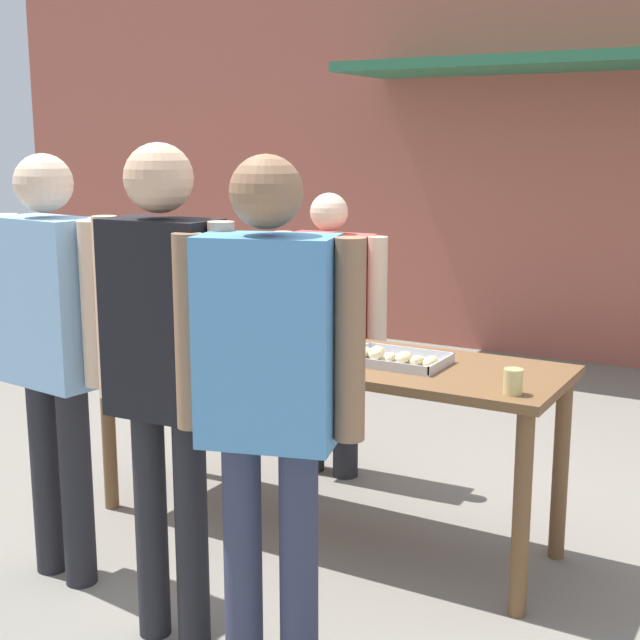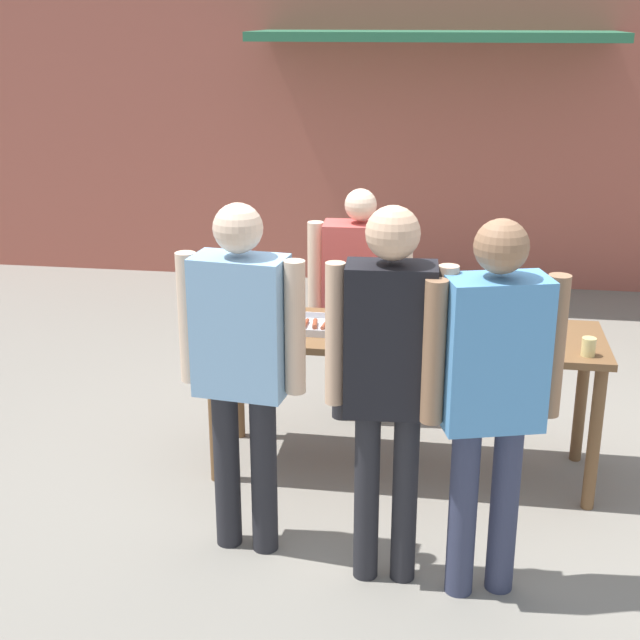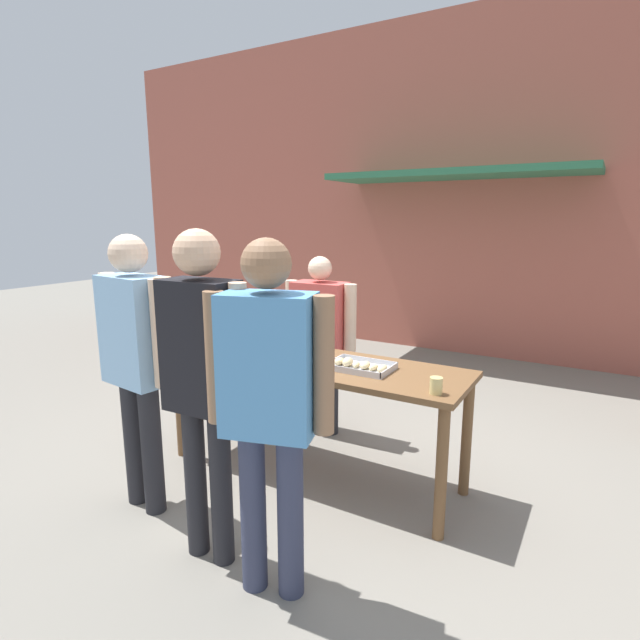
{
  "view_description": "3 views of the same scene",
  "coord_description": "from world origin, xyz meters",
  "views": [
    {
      "loc": [
        1.96,
        -3.45,
        1.84
      ],
      "look_at": [
        0.0,
        0.0,
        1.03
      ],
      "focal_mm": 50.0,
      "sensor_mm": 36.0,
      "label": 1
    },
    {
      "loc": [
        0.24,
        -4.78,
        2.59
      ],
      "look_at": [
        -0.48,
        -0.02,
        0.93
      ],
      "focal_mm": 50.0,
      "sensor_mm": 36.0,
      "label": 2
    },
    {
      "loc": [
        1.79,
        -2.93,
        1.88
      ],
      "look_at": [
        -0.33,
        0.68,
        1.01
      ],
      "focal_mm": 28.0,
      "sensor_mm": 36.0,
      "label": 3
    }
  ],
  "objects": [
    {
      "name": "ground_plane",
      "position": [
        0.0,
        0.0,
        0.0
      ],
      "size": [
        24.0,
        24.0,
        0.0
      ],
      "primitive_type": "plane",
      "color": "gray"
    },
    {
      "name": "building_facade_back",
      "position": [
        0.0,
        3.98,
        2.26
      ],
      "size": [
        12.0,
        1.11,
        4.5
      ],
      "color": "#A85647",
      "rests_on": "ground"
    },
    {
      "name": "serving_table",
      "position": [
        0.0,
        0.0,
        0.77
      ],
      "size": [
        2.24,
        0.7,
        0.88
      ],
      "color": "brown",
      "rests_on": "ground"
    },
    {
      "name": "food_tray_sausages",
      "position": [
        -0.49,
        -0.02,
        0.89
      ],
      "size": [
        0.38,
        0.31,
        0.04
      ],
      "color": "silver",
      "rests_on": "serving_table"
    },
    {
      "name": "food_tray_buns",
      "position": [
        0.39,
        -0.02,
        0.9
      ],
      "size": [
        0.42,
        0.29,
        0.07
      ],
      "color": "silver",
      "rests_on": "serving_table"
    },
    {
      "name": "condiment_jar_mustard",
      "position": [
        -0.98,
        -0.24,
        0.91
      ],
      "size": [
        0.07,
        0.07,
        0.07
      ],
      "color": "#B22319",
      "rests_on": "serving_table"
    },
    {
      "name": "condiment_jar_ketchup",
      "position": [
        -0.89,
        -0.24,
        0.91
      ],
      "size": [
        0.07,
        0.07,
        0.07
      ],
      "color": "#567A38",
      "rests_on": "serving_table"
    },
    {
      "name": "beer_cup",
      "position": [
        0.98,
        -0.23,
        0.93
      ],
      "size": [
        0.07,
        0.07,
        0.1
      ],
      "color": "#DBC67A",
      "rests_on": "serving_table"
    },
    {
      "name": "person_server_behind_table",
      "position": [
        -0.33,
        0.68,
        0.91
      ],
      "size": [
        0.67,
        0.27,
        1.56
      ],
      "rotation": [
        0.0,
        0.0,
        0.04
      ],
      "color": "#232328",
      "rests_on": "ground"
    },
    {
      "name": "person_customer_holding_hotdog",
      "position": [
        -0.72,
        -0.93,
        1.06
      ],
      "size": [
        0.63,
        0.29,
        1.78
      ],
      "rotation": [
        0.0,
        0.0,
        3.02
      ],
      "color": "#232328",
      "rests_on": "ground"
    },
    {
      "name": "person_customer_with_cup",
      "position": [
        0.45,
        -1.12,
        1.07
      ],
      "size": [
        0.61,
        0.35,
        1.79
      ],
      "rotation": [
        0.0,
        0.0,
        3.42
      ],
      "color": "#333851",
      "rests_on": "ground"
    },
    {
      "name": "person_customer_waiting_in_line",
      "position": [
        -0.01,
        -1.09,
        1.1
      ],
      "size": [
        0.58,
        0.24,
        1.83
      ],
      "rotation": [
        0.0,
        0.0,
        3.19
      ],
      "color": "#232328",
      "rests_on": "ground"
    }
  ]
}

